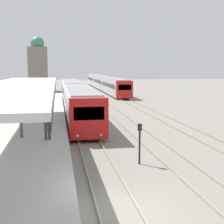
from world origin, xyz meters
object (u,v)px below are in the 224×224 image
Objects in this scene: train_far at (103,82)px; signal_post_near at (140,140)px; train_near at (75,96)px; person_on_platform at (47,122)px.

signal_post_near is (-6.06, -55.09, -0.40)m from train_far.
train_far is (8.22, 33.60, -0.04)m from train_near.
person_on_platform is 5.30m from signal_post_near.
signal_post_near is at bearing -96.28° from train_far.
person_on_platform is 0.04× the size of train_far.
signal_post_near is (2.16, -21.49, -0.44)m from train_near.
signal_post_near is at bearing -84.26° from train_near.
train_near is at bearing 82.26° from person_on_platform.
train_far reaches higher than signal_post_near.
train_far reaches higher than person_on_platform.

